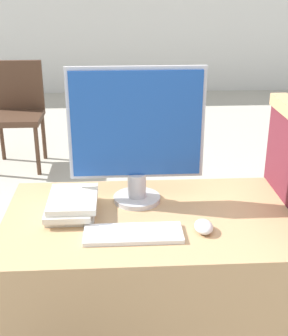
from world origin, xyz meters
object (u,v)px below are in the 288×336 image
Objects in this scene: monitor at (137,134)px; keyboard at (133,234)px; book_stack at (71,205)px; mouse at (204,227)px; far_chair at (17,108)px.

monitor is 0.40m from keyboard.
mouse is at bearing -19.71° from book_stack.
monitor is at bearing 19.56° from book_stack.
monitor is 5.77× the size of mouse.
monitor reaches higher than book_stack.
keyboard is (-0.03, -0.28, -0.28)m from monitor.
far_chair is at bearing 109.67° from keyboard.
monitor is at bearing -34.06° from far_chair.
mouse is 2.82m from far_chair.
far_chair reaches higher than keyboard.
keyboard is 3.68× the size of mouse.
book_stack is at bearing -40.38° from far_chair.
monitor is at bearing 130.72° from mouse.
mouse is (0.23, -0.27, -0.27)m from monitor.
monitor reaches higher than mouse.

